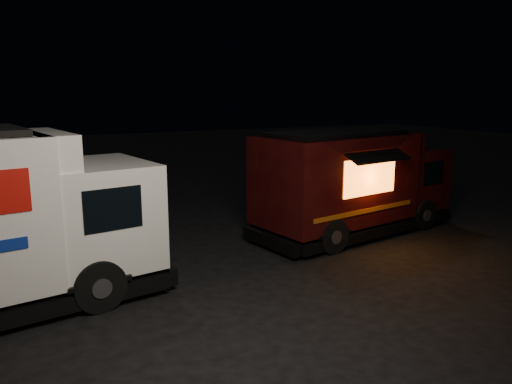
% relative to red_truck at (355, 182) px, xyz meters
% --- Properties ---
extents(ground, '(80.00, 80.00, 0.00)m').
position_rel_red_truck_xyz_m(ground, '(-5.51, -2.11, -1.53)').
color(ground, black).
rests_on(ground, ground).
extents(red_truck, '(6.88, 3.54, 3.05)m').
position_rel_red_truck_xyz_m(red_truck, '(0.00, 0.00, 0.00)').
color(red_truck, '#390C0A').
rests_on(red_truck, ground).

